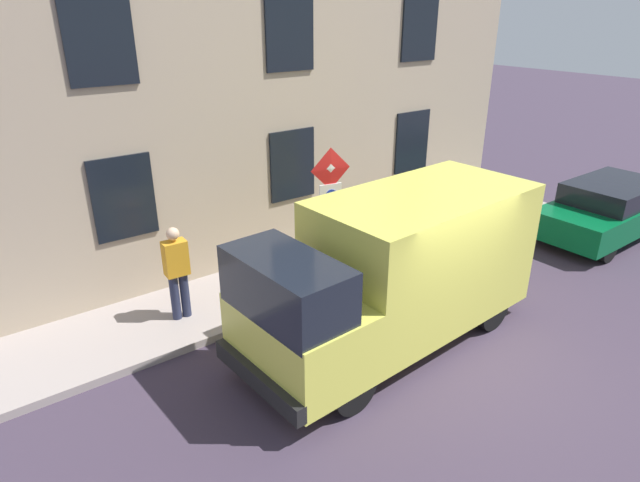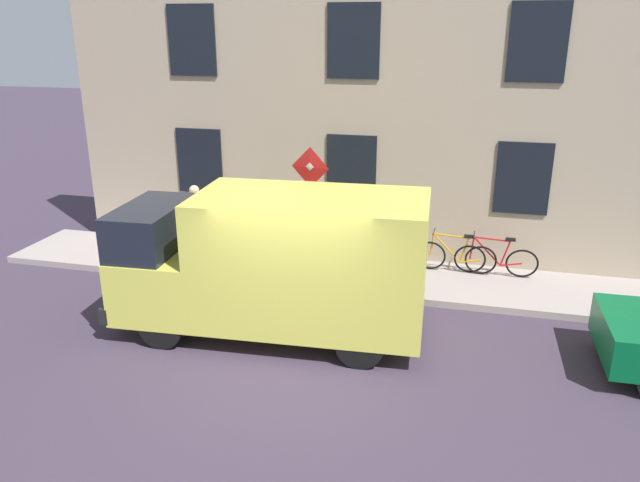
{
  "view_description": "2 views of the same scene",
  "coord_description": "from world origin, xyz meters",
  "px_view_note": "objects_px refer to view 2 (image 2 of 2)",
  "views": [
    {
      "loc": [
        -4.69,
        6.2,
        5.26
      ],
      "look_at": [
        2.21,
        1.07,
        1.49
      ],
      "focal_mm": 30.26,
      "sensor_mm": 36.0,
      "label": 1
    },
    {
      "loc": [
        -8.37,
        -2.57,
        5.09
      ],
      "look_at": [
        2.6,
        0.2,
        1.14
      ],
      "focal_mm": 34.51,
      "sensor_mm": 36.0,
      "label": 2
    }
  ],
  "objects_px": {
    "pedestrian": "(196,220)",
    "litter_bin": "(384,267)",
    "bicycle_red": "(495,259)",
    "bicycle_orange": "(455,256)",
    "sign_post_stacked": "(311,198)",
    "delivery_van": "(276,261)"
  },
  "relations": [
    {
      "from": "sign_post_stacked",
      "to": "bicycle_orange",
      "type": "height_order",
      "value": "sign_post_stacked"
    },
    {
      "from": "sign_post_stacked",
      "to": "delivery_van",
      "type": "bearing_deg",
      "value": 177.06
    },
    {
      "from": "bicycle_red",
      "to": "litter_bin",
      "type": "height_order",
      "value": "litter_bin"
    },
    {
      "from": "bicycle_red",
      "to": "pedestrian",
      "type": "relative_size",
      "value": 0.99
    },
    {
      "from": "litter_bin",
      "to": "pedestrian",
      "type": "bearing_deg",
      "value": 82.59
    },
    {
      "from": "bicycle_red",
      "to": "sign_post_stacked",
      "type": "bearing_deg",
      "value": 20.34
    },
    {
      "from": "delivery_van",
      "to": "bicycle_orange",
      "type": "relative_size",
      "value": 3.17
    },
    {
      "from": "sign_post_stacked",
      "to": "pedestrian",
      "type": "relative_size",
      "value": 1.56
    },
    {
      "from": "delivery_van",
      "to": "litter_bin",
      "type": "height_order",
      "value": "delivery_van"
    },
    {
      "from": "litter_bin",
      "to": "bicycle_red",
      "type": "bearing_deg",
      "value": -61.01
    },
    {
      "from": "pedestrian",
      "to": "litter_bin",
      "type": "height_order",
      "value": "pedestrian"
    },
    {
      "from": "litter_bin",
      "to": "bicycle_orange",
      "type": "bearing_deg",
      "value": -48.07
    },
    {
      "from": "delivery_van",
      "to": "sign_post_stacked",
      "type": "bearing_deg",
      "value": -96.18
    },
    {
      "from": "bicycle_red",
      "to": "pedestrian",
      "type": "xyz_separation_m",
      "value": [
        -0.64,
        6.41,
        0.56
      ]
    },
    {
      "from": "bicycle_red",
      "to": "bicycle_orange",
      "type": "relative_size",
      "value": 1.0
    },
    {
      "from": "pedestrian",
      "to": "delivery_van",
      "type": "bearing_deg",
      "value": 48.89
    },
    {
      "from": "bicycle_orange",
      "to": "sign_post_stacked",
      "type": "bearing_deg",
      "value": 27.06
    },
    {
      "from": "pedestrian",
      "to": "bicycle_orange",
      "type": "bearing_deg",
      "value": 99.4
    },
    {
      "from": "delivery_van",
      "to": "bicycle_red",
      "type": "relative_size",
      "value": 3.18
    },
    {
      "from": "delivery_van",
      "to": "litter_bin",
      "type": "xyz_separation_m",
      "value": [
        2.04,
        -1.56,
        -0.74
      ]
    },
    {
      "from": "bicycle_orange",
      "to": "pedestrian",
      "type": "height_order",
      "value": "pedestrian"
    },
    {
      "from": "bicycle_orange",
      "to": "pedestrian",
      "type": "distance_m",
      "value": 5.65
    }
  ]
}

